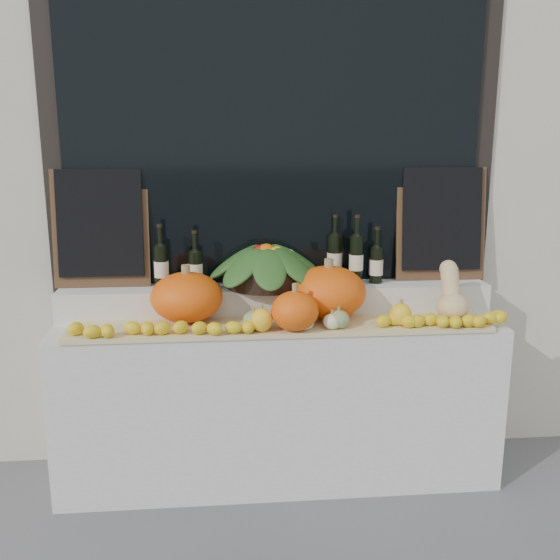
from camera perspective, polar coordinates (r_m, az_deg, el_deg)
The scene contains 18 objects.
storefront_facade at distance 3.86m, azimuth -1.15°, elevation 19.35°, with size 7.00×0.94×4.50m.
display_sill at distance 3.41m, azimuth -0.12°, elevation -10.89°, with size 2.30×0.55×0.88m, color silver.
rear_tier at distance 3.38m, azimuth -0.35°, elevation -1.77°, with size 2.30×0.25×0.16m, color silver.
straw_bedding at distance 3.14m, azimuth 0.08°, elevation -4.26°, with size 2.10×0.32×0.03m, color tan.
pumpkin_left at distance 3.18m, azimuth -8.53°, elevation -1.56°, with size 0.36×0.36×0.25m, color #FC5D0D.
pumpkin_right at distance 3.23m, azimuth 4.44°, elevation -1.09°, with size 0.39×0.39×0.27m, color #FC5D0D.
pumpkin_center at distance 3.01m, azimuth 1.36°, elevation -2.85°, with size 0.23×0.23×0.19m, color #FC5D0D.
butternut_squash at distance 3.28m, azimuth 15.41°, elevation -1.54°, with size 0.16×0.22×0.30m.
decorative_gourds at distance 3.05m, azimuth 3.29°, elevation -3.58°, with size 0.84×0.15×0.14m.
lemon_heap at distance 3.02m, azimuth 0.28°, elevation -4.08°, with size 2.20×0.16×0.06m, color yellow, non-canonical shape.
produce_bowl at distance 3.32m, azimuth -1.22°, elevation 1.38°, with size 0.66×0.66×0.24m.
wine_bottle_far_left at distance 3.32m, azimuth -10.80°, elevation 1.25°, with size 0.08×0.08×0.34m.
wine_bottle_near_left at distance 3.33m, azimuth -7.73°, elevation 1.04°, with size 0.08×0.08×0.30m.
wine_bottle_tall at distance 3.44m, azimuth 5.01°, elevation 2.06°, with size 0.08×0.08×0.37m.
wine_bottle_near_right at distance 3.37m, azimuth 6.98°, elevation 1.89°, with size 0.08×0.08×0.38m.
wine_bottle_far_right at distance 3.43m, azimuth 8.78°, elevation 1.42°, with size 0.08×0.08×0.31m.
chalkboard_left at distance 3.41m, azimuth -16.10°, elevation 4.76°, with size 0.50×0.10×0.62m.
chalkboard_right at distance 3.56m, azimuth 14.54°, elevation 5.18°, with size 0.50×0.10×0.62m.
Camera 1 is at (-0.28, -1.58, 1.83)m, focal length 40.00 mm.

